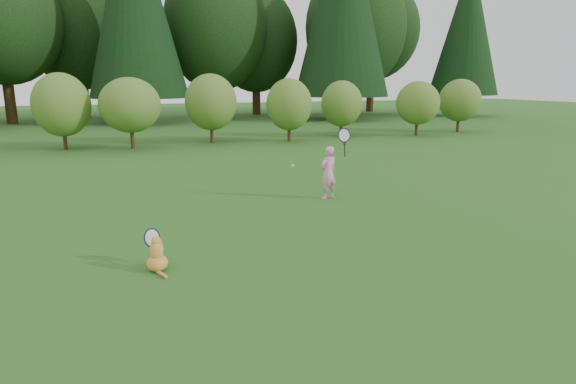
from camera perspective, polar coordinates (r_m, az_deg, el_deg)
name	(u,v)px	position (r m, az deg, el deg)	size (l,w,h in m)	color
ground	(293,250)	(7.23, 0.64, -6.88)	(100.00, 100.00, 0.00)	#245417
shrub_row	(178,109)	(19.55, -12.87, 9.58)	(28.00, 3.00, 2.80)	#4E6E22
child	(329,171)	(10.23, 4.86, 2.45)	(0.68, 0.47, 1.69)	pink
cat	(157,252)	(6.66, -15.32, -6.90)	(0.35, 0.66, 0.65)	orange
tennis_ball	(292,166)	(8.41, 0.51, 3.13)	(0.06, 0.06, 0.06)	#A0D018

